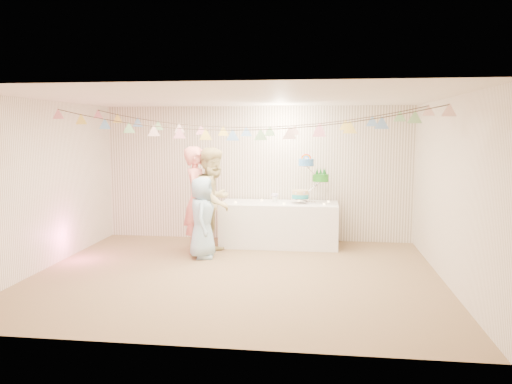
# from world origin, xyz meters

# --- Properties ---
(floor) EXTENTS (6.00, 6.00, 0.00)m
(floor) POSITION_xyz_m (0.00, 0.00, 0.00)
(floor) COLOR brown
(floor) RESTS_ON ground
(ceiling) EXTENTS (6.00, 6.00, 0.00)m
(ceiling) POSITION_xyz_m (0.00, 0.00, 2.60)
(ceiling) COLOR silver
(ceiling) RESTS_ON ground
(back_wall) EXTENTS (6.00, 6.00, 0.00)m
(back_wall) POSITION_xyz_m (0.00, 2.50, 1.30)
(back_wall) COLOR white
(back_wall) RESTS_ON ground
(front_wall) EXTENTS (6.00, 6.00, 0.00)m
(front_wall) POSITION_xyz_m (0.00, -2.50, 1.30)
(front_wall) COLOR white
(front_wall) RESTS_ON ground
(left_wall) EXTENTS (5.00, 5.00, 0.00)m
(left_wall) POSITION_xyz_m (-3.00, 0.00, 1.30)
(left_wall) COLOR white
(left_wall) RESTS_ON ground
(right_wall) EXTENTS (5.00, 5.00, 0.00)m
(right_wall) POSITION_xyz_m (3.00, 0.00, 1.30)
(right_wall) COLOR white
(right_wall) RESTS_ON ground
(table) EXTENTS (2.15, 0.86, 0.81)m
(table) POSITION_xyz_m (0.48, 2.00, 0.40)
(table) COLOR white
(table) RESTS_ON floor
(cake_stand) EXTENTS (0.75, 0.44, 0.84)m
(cake_stand) POSITION_xyz_m (1.03, 2.05, 1.17)
(cake_stand) COLOR silver
(cake_stand) RESTS_ON table
(cake_bottom) EXTENTS (0.31, 0.31, 0.15)m
(cake_bottom) POSITION_xyz_m (0.88, 1.99, 0.84)
(cake_bottom) COLOR teal
(cake_bottom) RESTS_ON cake_stand
(cake_middle) EXTENTS (0.27, 0.27, 0.22)m
(cake_middle) POSITION_xyz_m (1.21, 2.14, 1.11)
(cake_middle) COLOR #1D771A
(cake_middle) RESTS_ON cake_stand
(cake_top_tier) EXTENTS (0.25, 0.25, 0.19)m
(cake_top_tier) POSITION_xyz_m (0.97, 2.02, 1.38)
(cake_top_tier) COLOR #3E7DC4
(cake_top_tier) RESTS_ON cake_stand
(platter) EXTENTS (0.37, 0.37, 0.02)m
(platter) POSITION_xyz_m (-0.14, 1.95, 0.76)
(platter) COLOR white
(platter) RESTS_ON table
(posy) EXTENTS (0.15, 0.15, 0.17)m
(posy) POSITION_xyz_m (0.40, 2.05, 0.84)
(posy) COLOR white
(posy) RESTS_ON table
(person_adult_a) EXTENTS (0.45, 0.68, 1.86)m
(person_adult_a) POSITION_xyz_m (-0.90, 1.31, 0.93)
(person_adult_a) COLOR #E78278
(person_adult_a) RESTS_ON floor
(person_adult_b) EXTENTS (0.93, 1.06, 1.85)m
(person_adult_b) POSITION_xyz_m (-0.60, 1.28, 0.92)
(person_adult_b) COLOR #CCBA7D
(person_adult_b) RESTS_ON floor
(person_child) EXTENTS (0.52, 0.72, 1.37)m
(person_child) POSITION_xyz_m (-0.73, 0.94, 0.69)
(person_child) COLOR #94BAD2
(person_child) RESTS_ON floor
(bunting_back) EXTENTS (5.60, 1.10, 0.40)m
(bunting_back) POSITION_xyz_m (0.00, 1.10, 2.35)
(bunting_back) COLOR pink
(bunting_back) RESTS_ON ceiling
(bunting_front) EXTENTS (5.60, 0.90, 0.36)m
(bunting_front) POSITION_xyz_m (0.00, -0.20, 2.32)
(bunting_front) COLOR #72A5E5
(bunting_front) RESTS_ON ceiling
(tealight_0) EXTENTS (0.04, 0.04, 0.03)m
(tealight_0) POSITION_xyz_m (-0.32, 1.85, 0.82)
(tealight_0) COLOR #FFD88C
(tealight_0) RESTS_ON table
(tealight_1) EXTENTS (0.04, 0.04, 0.03)m
(tealight_1) POSITION_xyz_m (0.13, 2.18, 0.82)
(tealight_1) COLOR #FFD88C
(tealight_1) RESTS_ON table
(tealight_2) EXTENTS (0.04, 0.04, 0.03)m
(tealight_2) POSITION_xyz_m (0.58, 1.78, 0.82)
(tealight_2) COLOR #FFD88C
(tealight_2) RESTS_ON table
(tealight_3) EXTENTS (0.04, 0.04, 0.03)m
(tealight_3) POSITION_xyz_m (0.83, 2.22, 0.82)
(tealight_3) COLOR #FFD88C
(tealight_3) RESTS_ON table
(tealight_4) EXTENTS (0.04, 0.04, 0.03)m
(tealight_4) POSITION_xyz_m (1.30, 1.82, 0.82)
(tealight_4) COLOR #FFD88C
(tealight_4) RESTS_ON table
(tealight_5) EXTENTS (0.04, 0.04, 0.03)m
(tealight_5) POSITION_xyz_m (1.38, 2.15, 0.82)
(tealight_5) COLOR #FFD88C
(tealight_5) RESTS_ON table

